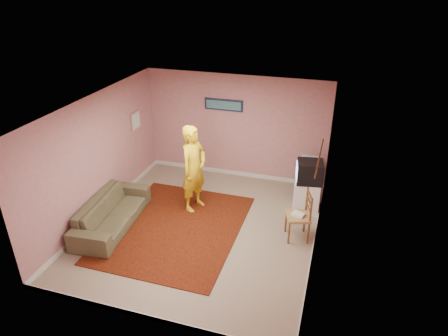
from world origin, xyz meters
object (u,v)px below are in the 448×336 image
(crt_tv, at_px, (310,172))
(chair_b, at_px, (299,211))
(person, at_px, (194,169))
(chair_a, at_px, (308,175))
(sofa, at_px, (112,212))
(tv_cabinet, at_px, (307,196))

(crt_tv, bearing_deg, chair_b, -102.51)
(crt_tv, relative_size, person, 0.32)
(crt_tv, distance_m, chair_b, 1.13)
(chair_a, relative_size, person, 0.26)
(chair_b, xyz_separation_m, sofa, (-3.68, -0.69, -0.31))
(chair_a, xyz_separation_m, chair_b, (-0.01, -1.69, 0.06))
(tv_cabinet, bearing_deg, chair_b, -93.48)
(crt_tv, distance_m, person, 2.45)
(sofa, relative_size, person, 1.11)
(tv_cabinet, xyz_separation_m, person, (-2.37, -0.63, 0.62))
(tv_cabinet, relative_size, crt_tv, 1.15)
(person, bearing_deg, chair_a, -44.70)
(tv_cabinet, xyz_separation_m, chair_a, (-0.06, 0.60, 0.21))
(person, bearing_deg, chair_b, -83.97)
(sofa, bearing_deg, tv_cabinet, -69.49)
(chair_a, distance_m, person, 2.65)
(crt_tv, distance_m, sofa, 4.19)
(sofa, bearing_deg, crt_tv, -69.46)
(chair_a, relative_size, chair_b, 0.87)
(crt_tv, xyz_separation_m, person, (-2.37, -0.63, 0.03))
(person, bearing_deg, sofa, 147.00)
(crt_tv, relative_size, chair_a, 1.23)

